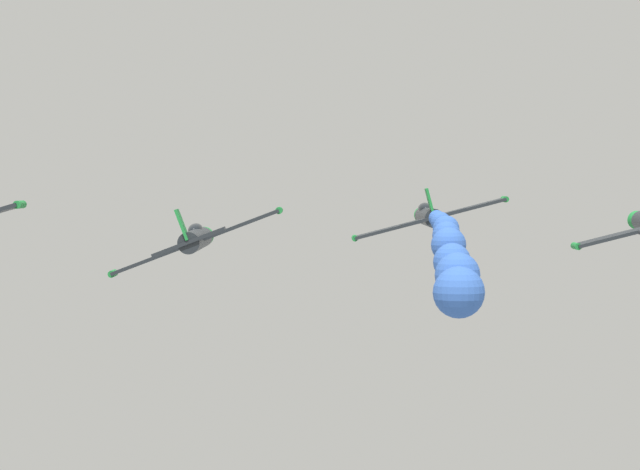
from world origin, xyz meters
name	(u,v)px	position (x,y,z in m)	size (l,w,h in m)	color
airplane_lead	(423,216)	(6.24, 16.80, 88.23)	(9.34, 10.35, 3.20)	#23282D
smoke_trail_lead	(448,266)	(6.24, -0.03, 86.18)	(2.44, 14.77, 4.82)	blue
airplane_left_inner	(191,239)	(-6.70, 5.17, 87.29)	(9.07, 10.35, 3.73)	#23282D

